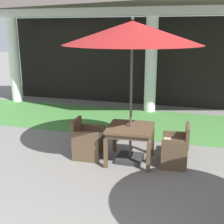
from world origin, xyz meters
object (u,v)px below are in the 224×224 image
object	(u,v)px
patio_chair_near_foreground_west	(87,139)
terracotta_urn	(170,144)
patio_chair_near_foreground_east	(177,147)
patio_table_near_foreground	(130,132)
patio_umbrella_near_foreground	(132,34)

from	to	relation	value
patio_chair_near_foreground_west	terracotta_urn	distance (m)	1.81
patio_chair_near_foreground_west	terracotta_urn	xyz separation A→B (m)	(1.62, 0.79, -0.22)
patio_chair_near_foreground_east	terracotta_urn	xyz separation A→B (m)	(-0.17, 0.68, -0.23)
patio_table_near_foreground	patio_chair_near_foreground_east	size ratio (longest dim) A/B	1.11
patio_chair_near_foreground_east	terracotta_urn	world-z (taller)	patio_chair_near_foreground_east
patio_chair_near_foreground_west	patio_umbrella_near_foreground	bearing A→B (deg)	90.00
patio_chair_near_foreground_east	terracotta_urn	size ratio (longest dim) A/B	2.12
patio_table_near_foreground	patio_umbrella_near_foreground	distance (m)	1.85
patio_table_near_foreground	terracotta_urn	bearing A→B (deg)	45.34
patio_table_near_foreground	terracotta_urn	world-z (taller)	patio_table_near_foreground
patio_table_near_foreground	terracotta_urn	size ratio (longest dim) A/B	2.36
patio_chair_near_foreground_west	terracotta_urn	world-z (taller)	patio_chair_near_foreground_west
patio_umbrella_near_foreground	patio_chair_near_foreground_east	bearing A→B (deg)	3.67
patio_umbrella_near_foreground	terracotta_urn	size ratio (longest dim) A/B	7.01
patio_umbrella_near_foreground	patio_chair_near_foreground_east	xyz separation A→B (m)	(0.90, 0.06, -2.08)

